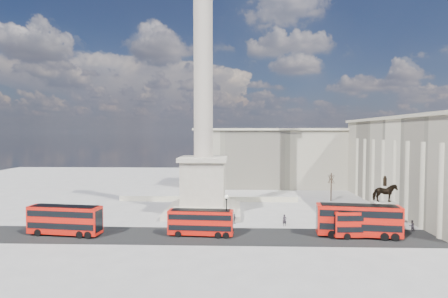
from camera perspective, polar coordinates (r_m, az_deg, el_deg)
name	(u,v)px	position (r m, az deg, el deg)	size (l,w,h in m)	color
ground	(201,219)	(63.57, -3.78, -11.37)	(180.00, 180.00, 0.00)	#9E9B96
asphalt_road	(228,236)	(53.64, 0.60, -14.05)	(120.00, 9.00, 0.01)	black
nelsons_column	(203,146)	(66.68, -3.39, 0.52)	(14.00, 14.00, 49.85)	#B8AD99
balustrade_wall	(208,199)	(79.01, -2.61, -8.16)	(40.00, 0.60, 1.10)	beige
building_east	(429,163)	(81.43, 30.42, -1.98)	(19.00, 46.00, 18.60)	beige
building_northeast	(283,157)	(102.52, 9.69, -1.31)	(51.00, 17.00, 16.60)	beige
red_bus_a	(65,220)	(58.63, -24.49, -10.47)	(11.26, 3.83, 4.47)	red
red_bus_b	(201,222)	(53.38, -3.75, -11.85)	(9.81, 2.85, 3.93)	red
red_bus_c	(359,220)	(56.17, 21.15, -10.80)	(12.13, 4.11, 4.82)	red
red_bus_d	(367,223)	(56.51, 22.33, -11.16)	(10.13, 2.94, 4.06)	red
victorian_lamp	(226,212)	(52.38, 0.40, -10.29)	(0.54, 0.54, 6.27)	black
equestrian_statue	(384,212)	(60.47, 24.69, -9.37)	(4.25, 3.19, 8.78)	beige
bare_tree_near	(442,184)	(69.47, 32.03, -4.80)	(2.00, 2.00, 8.74)	#332319
bare_tree_mid	(399,181)	(77.79, 26.72, -4.67)	(1.96, 1.96, 7.43)	#332319
bare_tree_far	(331,178)	(82.39, 17.11, -4.53)	(1.63, 1.63, 6.65)	#332319
pedestrian_walking	(285,220)	(59.64, 9.87, -11.40)	(0.71, 0.47, 1.95)	#292328
pedestrian_standing	(412,226)	(63.07, 28.32, -10.98)	(0.87, 0.68, 1.78)	#292328
pedestrian_crossing	(234,219)	(60.33, 1.70, -11.32)	(0.98, 0.41, 1.68)	#292328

